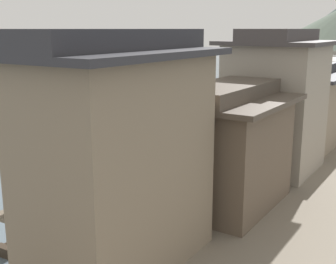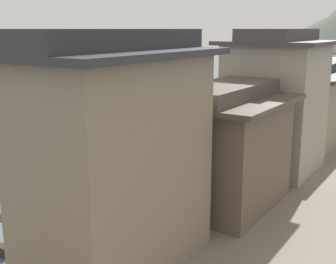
{
  "view_description": "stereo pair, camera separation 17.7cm",
  "coord_description": "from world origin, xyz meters",
  "px_view_note": "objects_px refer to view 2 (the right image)",
  "views": [
    {
      "loc": [
        19.45,
        -7.1,
        9.42
      ],
      "look_at": [
        1.98,
        19.75,
        1.89
      ],
      "focal_mm": 47.05,
      "sensor_mm": 36.0,
      "label": 1
    },
    {
      "loc": [
        19.59,
        -7.0,
        9.42
      ],
      "look_at": [
        1.98,
        19.75,
        1.89
      ],
      "focal_mm": 47.05,
      "sensor_mm": 36.0,
      "label": 2
    }
  ],
  "objects_px": {
    "house_waterfront_narrow": "(305,106)",
    "boat_moored_third": "(47,229)",
    "boat_midriver_drifting": "(238,106)",
    "house_waterfront_second": "(223,146)",
    "house_waterfront_tall": "(275,102)",
    "house_waterfront_nearest": "(116,155)",
    "boat_moored_nearest": "(243,93)",
    "boat_moored_second": "(315,92)",
    "boat_moored_far": "(148,163)",
    "mooring_post_dock_mid": "(188,169)",
    "house_waterfront_far": "(332,94)",
    "mooring_post_dock_near": "(69,233)",
    "stone_bridge": "(333,61)"
  },
  "relations": [
    {
      "from": "house_waterfront_narrow",
      "to": "boat_moored_third",
      "type": "bearing_deg",
      "value": -106.09
    },
    {
      "from": "boat_midriver_drifting",
      "to": "house_waterfront_second",
      "type": "distance_m",
      "value": 32.68
    },
    {
      "from": "house_waterfront_tall",
      "to": "house_waterfront_nearest",
      "type": "bearing_deg",
      "value": -92.3
    },
    {
      "from": "boat_moored_nearest",
      "to": "boat_midriver_drifting",
      "type": "relative_size",
      "value": 1.08
    },
    {
      "from": "boat_midriver_drifting",
      "to": "house_waterfront_nearest",
      "type": "xyz_separation_m",
      "value": [
        12.18,
        -37.53,
        4.82
      ]
    },
    {
      "from": "boat_moored_second",
      "to": "house_waterfront_narrow",
      "type": "height_order",
      "value": "house_waterfront_narrow"
    },
    {
      "from": "boat_moored_far",
      "to": "house_waterfront_narrow",
      "type": "relative_size",
      "value": 0.54
    },
    {
      "from": "house_waterfront_narrow",
      "to": "boat_moored_far",
      "type": "bearing_deg",
      "value": -131.1
    },
    {
      "from": "house_waterfront_tall",
      "to": "mooring_post_dock_mid",
      "type": "bearing_deg",
      "value": -127.88
    },
    {
      "from": "boat_moored_nearest",
      "to": "house_waterfront_far",
      "type": "xyz_separation_m",
      "value": [
        17.03,
        -19.12,
        3.48
      ]
    },
    {
      "from": "boat_moored_far",
      "to": "house_waterfront_far",
      "type": "bearing_deg",
      "value": 63.77
    },
    {
      "from": "house_waterfront_tall",
      "to": "house_waterfront_narrow",
      "type": "relative_size",
      "value": 1.06
    },
    {
      "from": "mooring_post_dock_near",
      "to": "stone_bridge",
      "type": "height_order",
      "value": "stone_bridge"
    },
    {
      "from": "mooring_post_dock_mid",
      "to": "mooring_post_dock_near",
      "type": "bearing_deg",
      "value": -90.0
    },
    {
      "from": "house_waterfront_nearest",
      "to": "boat_moored_second",
      "type": "bearing_deg",
      "value": 97.83
    },
    {
      "from": "boat_moored_nearest",
      "to": "boat_midriver_drifting",
      "type": "xyz_separation_m",
      "value": [
        4.2,
        -10.86,
        -0.04
      ]
    },
    {
      "from": "boat_moored_nearest",
      "to": "house_waterfront_tall",
      "type": "bearing_deg",
      "value": -63.32
    },
    {
      "from": "house_waterfront_far",
      "to": "boat_moored_far",
      "type": "bearing_deg",
      "value": -116.23
    },
    {
      "from": "house_waterfront_second",
      "to": "house_waterfront_narrow",
      "type": "height_order",
      "value": "same"
    },
    {
      "from": "boat_moored_far",
      "to": "mooring_post_dock_near",
      "type": "relative_size",
      "value": 5.77
    },
    {
      "from": "mooring_post_dock_mid",
      "to": "boat_moored_second",
      "type": "bearing_deg",
      "value": 95.88
    },
    {
      "from": "boat_moored_third",
      "to": "mooring_post_dock_mid",
      "type": "xyz_separation_m",
      "value": [
        2.52,
        8.84,
        1.01
      ]
    },
    {
      "from": "boat_moored_third",
      "to": "house_waterfront_narrow",
      "type": "distance_m",
      "value": 21.6
    },
    {
      "from": "boat_moored_third",
      "to": "boat_midriver_drifting",
      "type": "bearing_deg",
      "value": 100.5
    },
    {
      "from": "house_waterfront_narrow",
      "to": "house_waterfront_second",
      "type": "bearing_deg",
      "value": -89.78
    },
    {
      "from": "boat_moored_nearest",
      "to": "boat_moored_second",
      "type": "distance_m",
      "value": 10.98
    },
    {
      "from": "boat_moored_far",
      "to": "house_waterfront_far",
      "type": "distance_m",
      "value": 19.11
    },
    {
      "from": "boat_moored_second",
      "to": "boat_moored_third",
      "type": "bearing_deg",
      "value": -87.77
    },
    {
      "from": "boat_moored_far",
      "to": "house_waterfront_narrow",
      "type": "bearing_deg",
      "value": 48.9
    },
    {
      "from": "mooring_post_dock_mid",
      "to": "boat_midriver_drifting",
      "type": "bearing_deg",
      "value": 108.62
    },
    {
      "from": "house_waterfront_second",
      "to": "boat_moored_third",
      "type": "bearing_deg",
      "value": -133.07
    },
    {
      "from": "house_waterfront_tall",
      "to": "house_waterfront_far",
      "type": "bearing_deg",
      "value": 89.79
    },
    {
      "from": "boat_midriver_drifting",
      "to": "stone_bridge",
      "type": "distance_m",
      "value": 35.79
    },
    {
      "from": "boat_midriver_drifting",
      "to": "house_waterfront_nearest",
      "type": "height_order",
      "value": "house_waterfront_nearest"
    },
    {
      "from": "boat_midriver_drifting",
      "to": "house_waterfront_far",
      "type": "height_order",
      "value": "house_waterfront_far"
    },
    {
      "from": "boat_moored_third",
      "to": "house_waterfront_nearest",
      "type": "bearing_deg",
      "value": -12.85
    },
    {
      "from": "boat_moored_third",
      "to": "mooring_post_dock_mid",
      "type": "relative_size",
      "value": 5.76
    },
    {
      "from": "boat_midriver_drifting",
      "to": "house_waterfront_second",
      "type": "bearing_deg",
      "value": -67.02
    },
    {
      "from": "house_waterfront_tall",
      "to": "house_waterfront_narrow",
      "type": "bearing_deg",
      "value": 91.12
    },
    {
      "from": "boat_midriver_drifting",
      "to": "stone_bridge",
      "type": "relative_size",
      "value": 0.16
    },
    {
      "from": "boat_moored_nearest",
      "to": "house_waterfront_tall",
      "type": "distance_m",
      "value": 38.11
    },
    {
      "from": "mooring_post_dock_mid",
      "to": "stone_bridge",
      "type": "height_order",
      "value": "stone_bridge"
    },
    {
      "from": "boat_moored_third",
      "to": "boat_moored_far",
      "type": "distance_m",
      "value": 11.4
    },
    {
      "from": "house_waterfront_nearest",
      "to": "stone_bridge",
      "type": "relative_size",
      "value": 0.3
    },
    {
      "from": "boat_moored_far",
      "to": "mooring_post_dock_mid",
      "type": "relative_size",
      "value": 4.53
    },
    {
      "from": "boat_moored_second",
      "to": "house_waterfront_tall",
      "type": "xyz_separation_m",
      "value": [
        8.14,
        -40.31,
        4.82
      ]
    },
    {
      "from": "house_waterfront_tall",
      "to": "mooring_post_dock_near",
      "type": "relative_size",
      "value": 11.41
    },
    {
      "from": "boat_moored_second",
      "to": "boat_moored_far",
      "type": "xyz_separation_m",
      "value": [
        -0.11,
        -42.49,
        0.0
      ]
    },
    {
      "from": "house_waterfront_tall",
      "to": "stone_bridge",
      "type": "height_order",
      "value": "house_waterfront_tall"
    },
    {
      "from": "house_waterfront_far",
      "to": "mooring_post_dock_mid",
      "type": "relative_size",
      "value": 6.62
    }
  ]
}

